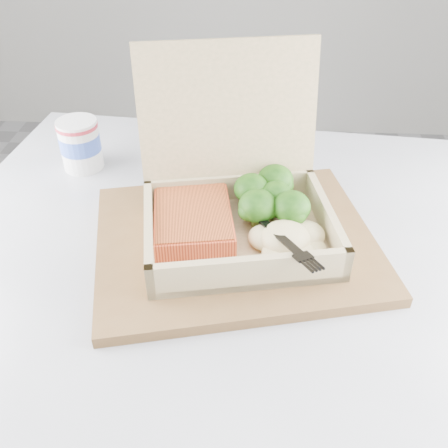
# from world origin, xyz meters

# --- Properties ---
(cafe_table) EXTENTS (0.85, 0.85, 0.73)m
(cafe_table) POSITION_xyz_m (-0.64, 0.18, 0.54)
(cafe_table) COLOR black
(cafe_table) RESTS_ON floor
(serving_tray) EXTENTS (0.42, 0.36, 0.02)m
(serving_tray) POSITION_xyz_m (-0.62, 0.22, 0.73)
(serving_tray) COLOR brown
(serving_tray) RESTS_ON cafe_table
(takeout_container) EXTENTS (0.28, 0.26, 0.22)m
(takeout_container) POSITION_xyz_m (-0.62, 0.25, 0.80)
(takeout_container) COLOR tan
(takeout_container) RESTS_ON serving_tray
(salmon_fillet) EXTENTS (0.12, 0.14, 0.03)m
(salmon_fillet) POSITION_xyz_m (-0.67, 0.22, 0.76)
(salmon_fillet) COLOR #D8562A
(salmon_fillet) RESTS_ON takeout_container
(broccoli_pile) EXTENTS (0.12, 0.12, 0.04)m
(broccoli_pile) POSITION_xyz_m (-0.56, 0.26, 0.77)
(broccoli_pile) COLOR #367219
(broccoli_pile) RESTS_ON takeout_container
(mashed_potatoes) EXTENTS (0.10, 0.09, 0.03)m
(mashed_potatoes) POSITION_xyz_m (-0.55, 0.19, 0.77)
(mashed_potatoes) COLOR beige
(mashed_potatoes) RESTS_ON takeout_container
(plastic_fork) EXTENTS (0.08, 0.13, 0.02)m
(plastic_fork) POSITION_xyz_m (-0.57, 0.19, 0.78)
(plastic_fork) COLOR black
(plastic_fork) RESTS_ON mashed_potatoes
(paper_cup) EXTENTS (0.07, 0.07, 0.08)m
(paper_cup) POSITION_xyz_m (-0.88, 0.41, 0.77)
(paper_cup) COLOR silver
(paper_cup) RESTS_ON cafe_table
(receipt) EXTENTS (0.10, 0.16, 0.00)m
(receipt) POSITION_xyz_m (-0.60, 0.43, 0.73)
(receipt) COLOR white
(receipt) RESTS_ON cafe_table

